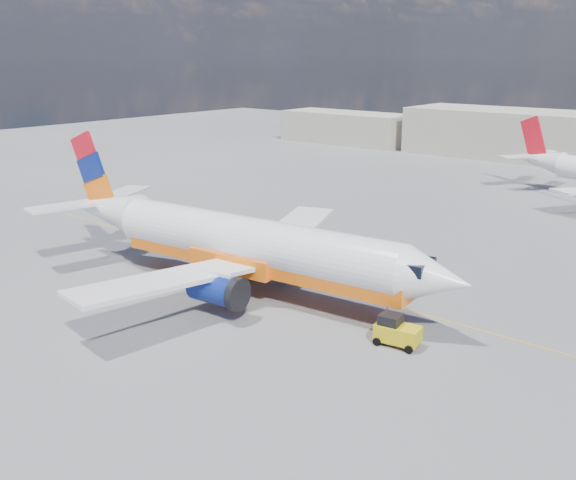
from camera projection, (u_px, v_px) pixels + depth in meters
The scene contains 6 objects.
ground at pixel (287, 293), 48.17m from camera, with size 240.00×240.00×0.00m, color #595A5E.
taxi_line at pixel (311, 283), 50.38m from camera, with size 70.00×0.15×0.01m, color gold.
terminal_annex at pixel (346, 128), 128.03m from camera, with size 26.00×10.00×6.00m, color #AFA696.
main_jet at pixel (242, 243), 47.92m from camera, with size 36.44×28.69×11.05m.
gse_tug at pixel (396, 331), 39.47m from camera, with size 2.90×2.03×1.93m.
traffic_cone at pixel (255, 262), 54.37m from camera, with size 0.42×0.42×0.58m.
Camera 1 is at (29.03, -34.52, 17.40)m, focal length 40.00 mm.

